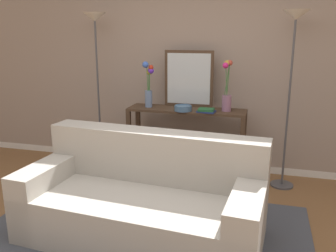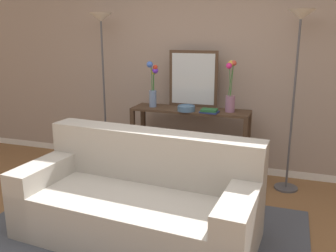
{
  "view_description": "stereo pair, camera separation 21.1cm",
  "coord_description": "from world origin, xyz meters",
  "px_view_note": "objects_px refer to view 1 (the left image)",
  "views": [
    {
      "loc": [
        0.84,
        -2.2,
        1.73
      ],
      "look_at": [
        -0.09,
        1.15,
        0.83
      ],
      "focal_mm": 38.38,
      "sensor_mm": 36.0,
      "label": 1
    },
    {
      "loc": [
        1.04,
        -2.14,
        1.73
      ],
      "look_at": [
        -0.09,
        1.15,
        0.83
      ],
      "focal_mm": 38.38,
      "sensor_mm": 36.0,
      "label": 2
    }
  ],
  "objects_px": {
    "floor_lamp_right": "(293,51)",
    "book_row_under_console": "(156,169)",
    "vase_tall_flowers": "(149,84)",
    "vase_short_flowers": "(227,91)",
    "couch": "(144,203)",
    "wall_mirror": "(189,79)",
    "floor_lamp_left": "(96,49)",
    "fruit_bowl": "(183,108)",
    "book_stack": "(206,110)",
    "console_table": "(186,130)"
  },
  "relations": [
    {
      "from": "floor_lamp_right",
      "to": "book_row_under_console",
      "type": "xyz_separation_m",
      "value": [
        -1.53,
        -0.01,
        -1.48
      ]
    },
    {
      "from": "vase_tall_flowers",
      "to": "vase_short_flowers",
      "type": "relative_size",
      "value": 0.95
    },
    {
      "from": "couch",
      "to": "wall_mirror",
      "type": "bearing_deg",
      "value": 88.47
    },
    {
      "from": "wall_mirror",
      "to": "book_row_under_console",
      "type": "bearing_deg",
      "value": -157.17
    },
    {
      "from": "vase_tall_flowers",
      "to": "floor_lamp_right",
      "type": "bearing_deg",
      "value": 0.53
    },
    {
      "from": "floor_lamp_right",
      "to": "vase_tall_flowers",
      "type": "relative_size",
      "value": 3.57
    },
    {
      "from": "couch",
      "to": "floor_lamp_left",
      "type": "distance_m",
      "value": 2.18
    },
    {
      "from": "vase_short_flowers",
      "to": "floor_lamp_right",
      "type": "bearing_deg",
      "value": 0.06
    },
    {
      "from": "couch",
      "to": "floor_lamp_right",
      "type": "height_order",
      "value": "floor_lamp_right"
    },
    {
      "from": "couch",
      "to": "vase_short_flowers",
      "type": "xyz_separation_m",
      "value": [
        0.52,
        1.43,
        0.77
      ]
    },
    {
      "from": "couch",
      "to": "fruit_bowl",
      "type": "relative_size",
      "value": 10.31
    },
    {
      "from": "couch",
      "to": "vase_tall_flowers",
      "type": "xyz_separation_m",
      "value": [
        -0.41,
        1.41,
        0.82
      ]
    },
    {
      "from": "wall_mirror",
      "to": "book_row_under_console",
      "type": "distance_m",
      "value": 1.21
    },
    {
      "from": "wall_mirror",
      "to": "vase_short_flowers",
      "type": "distance_m",
      "value": 0.51
    },
    {
      "from": "vase_tall_flowers",
      "to": "fruit_bowl",
      "type": "relative_size",
      "value": 2.73
    },
    {
      "from": "book_stack",
      "to": "wall_mirror",
      "type": "bearing_deg",
      "value": 134.03
    },
    {
      "from": "floor_lamp_left",
      "to": "console_table",
      "type": "bearing_deg",
      "value": -0.43
    },
    {
      "from": "floor_lamp_left",
      "to": "vase_short_flowers",
      "type": "distance_m",
      "value": 1.68
    },
    {
      "from": "couch",
      "to": "fruit_bowl",
      "type": "height_order",
      "value": "fruit_bowl"
    },
    {
      "from": "couch",
      "to": "fruit_bowl",
      "type": "xyz_separation_m",
      "value": [
        0.04,
        1.3,
        0.58
      ]
    },
    {
      "from": "couch",
      "to": "vase_tall_flowers",
      "type": "bearing_deg",
      "value": 106.28
    },
    {
      "from": "vase_tall_flowers",
      "to": "book_row_under_console",
      "type": "relative_size",
      "value": 1.42
    },
    {
      "from": "vase_tall_flowers",
      "to": "fruit_bowl",
      "type": "distance_m",
      "value": 0.53
    },
    {
      "from": "console_table",
      "to": "book_stack",
      "type": "relative_size",
      "value": 6.55
    },
    {
      "from": "floor_lamp_left",
      "to": "book_row_under_console",
      "type": "xyz_separation_m",
      "value": [
        0.76,
        -0.01,
        -1.49
      ]
    },
    {
      "from": "floor_lamp_left",
      "to": "fruit_bowl",
      "type": "relative_size",
      "value": 9.74
    },
    {
      "from": "couch",
      "to": "vase_short_flowers",
      "type": "bearing_deg",
      "value": 69.95
    },
    {
      "from": "console_table",
      "to": "wall_mirror",
      "type": "height_order",
      "value": "wall_mirror"
    },
    {
      "from": "couch",
      "to": "console_table",
      "type": "relative_size",
      "value": 1.48
    },
    {
      "from": "console_table",
      "to": "couch",
      "type": "bearing_deg",
      "value": -92.19
    },
    {
      "from": "couch",
      "to": "book_row_under_console",
      "type": "height_order",
      "value": "couch"
    },
    {
      "from": "console_table",
      "to": "book_stack",
      "type": "height_order",
      "value": "book_stack"
    },
    {
      "from": "book_row_under_console",
      "to": "vase_tall_flowers",
      "type": "bearing_deg",
      "value": -175.63
    },
    {
      "from": "fruit_bowl",
      "to": "book_stack",
      "type": "bearing_deg",
      "value": -1.06
    },
    {
      "from": "wall_mirror",
      "to": "fruit_bowl",
      "type": "relative_size",
      "value": 3.36
    },
    {
      "from": "wall_mirror",
      "to": "fruit_bowl",
      "type": "bearing_deg",
      "value": -90.62
    },
    {
      "from": "floor_lamp_right",
      "to": "wall_mirror",
      "type": "height_order",
      "value": "floor_lamp_right"
    },
    {
      "from": "console_table",
      "to": "floor_lamp_left",
      "type": "relative_size",
      "value": 0.71
    },
    {
      "from": "floor_lamp_left",
      "to": "book_row_under_console",
      "type": "bearing_deg",
      "value": -0.64
    },
    {
      "from": "fruit_bowl",
      "to": "vase_short_flowers",
      "type": "bearing_deg",
      "value": 14.67
    },
    {
      "from": "couch",
      "to": "book_stack",
      "type": "bearing_deg",
      "value": 76.46
    },
    {
      "from": "floor_lamp_left",
      "to": "vase_short_flowers",
      "type": "bearing_deg",
      "value": -0.02
    },
    {
      "from": "vase_short_flowers",
      "to": "book_stack",
      "type": "distance_m",
      "value": 0.32
    },
    {
      "from": "fruit_bowl",
      "to": "book_row_under_console",
      "type": "bearing_deg",
      "value": 162.19
    },
    {
      "from": "console_table",
      "to": "wall_mirror",
      "type": "xyz_separation_m",
      "value": [
        -0.01,
        0.16,
        0.6
      ]
    },
    {
      "from": "couch",
      "to": "vase_tall_flowers",
      "type": "distance_m",
      "value": 1.68
    },
    {
      "from": "floor_lamp_left",
      "to": "book_stack",
      "type": "relative_size",
      "value": 9.17
    },
    {
      "from": "console_table",
      "to": "book_row_under_console",
      "type": "height_order",
      "value": "console_table"
    },
    {
      "from": "vase_short_flowers",
      "to": "console_table",
      "type": "bearing_deg",
      "value": -179.03
    },
    {
      "from": "console_table",
      "to": "floor_lamp_left",
      "type": "xyz_separation_m",
      "value": [
        -1.15,
        0.01,
        0.95
      ]
    }
  ]
}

